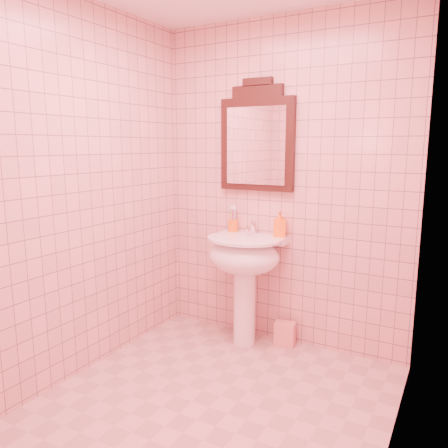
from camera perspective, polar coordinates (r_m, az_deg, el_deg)
The scene contains 8 objects.
floor at distance 2.85m, azimuth -1.94°, elevation -22.81°, with size 2.20×2.20×0.00m, color tan.
back_wall at distance 3.40m, azimuth 7.58°, elevation 4.97°, with size 2.00×0.02×2.50m, color tan.
pedestal_sink at distance 3.38m, azimuth 2.66°, elevation -5.14°, with size 0.58×0.58×0.86m.
faucet at distance 3.44m, azimuth 3.71°, elevation -0.45°, with size 0.04×0.16×0.11m.
mirror at distance 3.44m, azimuth 4.32°, elevation 10.94°, with size 0.61×0.06×0.85m.
toothbrush_cup at distance 3.54m, azimuth 1.19°, elevation -0.17°, with size 0.08×0.08×0.19m.
soap_dispenser at distance 3.37m, azimuth 7.27°, elevation 0.01°, with size 0.09×0.09×0.20m, color orange.
towel at distance 3.57m, azimuth 7.94°, elevation -14.04°, with size 0.16×0.10×0.19m, color pink.
Camera 1 is at (1.24, -2.05, 1.55)m, focal length 35.00 mm.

